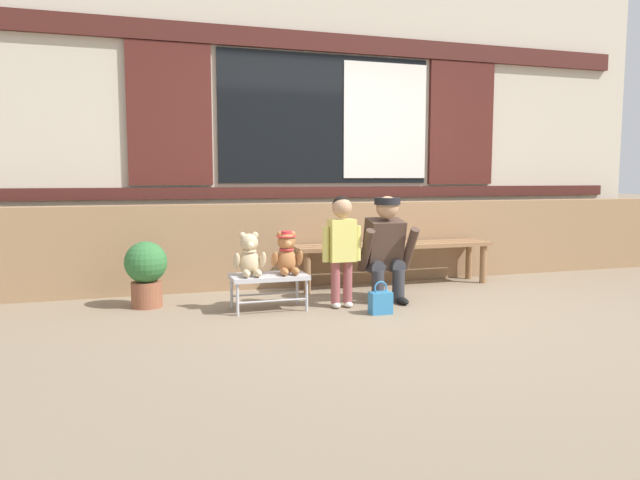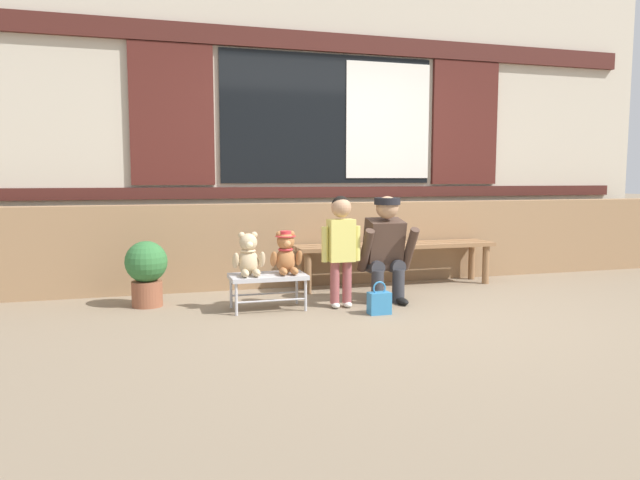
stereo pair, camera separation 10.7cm
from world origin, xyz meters
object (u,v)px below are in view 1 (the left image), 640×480
at_px(wooden_bench_long, 394,250).
at_px(small_display_bench, 269,279).
at_px(handbag_on_ground, 380,302).
at_px(adult_crouching, 386,248).
at_px(potted_plant, 146,270).
at_px(child_standing, 342,239).
at_px(teddy_bear_with_hat, 287,253).
at_px(teddy_bear_plain, 249,256).

bearing_deg(wooden_bench_long, small_display_bench, -154.90).
xyz_separation_m(wooden_bench_long, handbag_on_ground, (-0.63, -1.12, -0.28)).
xyz_separation_m(adult_crouching, potted_plant, (-2.06, 0.40, -0.16)).
xyz_separation_m(child_standing, adult_crouching, (0.46, 0.11, -0.11)).
distance_m(child_standing, handbag_on_ground, 0.64).
bearing_deg(wooden_bench_long, teddy_bear_with_hat, -152.35).
distance_m(teddy_bear_plain, potted_plant, 0.93).
height_order(wooden_bench_long, adult_crouching, adult_crouching).
relative_size(teddy_bear_plain, potted_plant, 0.64).
height_order(small_display_bench, potted_plant, potted_plant).
bearing_deg(adult_crouching, wooden_bench_long, 59.78).
distance_m(small_display_bench, potted_plant, 1.07).
height_order(small_display_bench, child_standing, child_standing).
bearing_deg(handbag_on_ground, adult_crouching, 61.57).
xyz_separation_m(child_standing, potted_plant, (-1.60, 0.51, -0.27)).
relative_size(child_standing, handbag_on_ground, 3.52).
bearing_deg(potted_plant, adult_crouching, -11.04).
distance_m(teddy_bear_with_hat, potted_plant, 1.22).
distance_m(teddy_bear_with_hat, child_standing, 0.48).
xyz_separation_m(teddy_bear_with_hat, potted_plant, (-1.14, 0.41, -0.15)).
bearing_deg(handbag_on_ground, potted_plant, 155.14).
distance_m(adult_crouching, handbag_on_ground, 0.63).
bearing_deg(small_display_bench, potted_plant, 156.95).
height_order(handbag_on_ground, potted_plant, potted_plant).
relative_size(adult_crouching, handbag_on_ground, 3.49).
xyz_separation_m(child_standing, handbag_on_ground, (0.22, -0.33, -0.50)).
bearing_deg(potted_plant, handbag_on_ground, -24.86).
bearing_deg(adult_crouching, handbag_on_ground, -118.43).
height_order(teddy_bear_with_hat, child_standing, child_standing).
bearing_deg(small_display_bench, teddy_bear_with_hat, 0.77).
xyz_separation_m(teddy_bear_with_hat, child_standing, (0.46, -0.10, 0.12)).
relative_size(teddy_bear_with_hat, potted_plant, 0.64).
bearing_deg(potted_plant, child_standing, -17.83).
bearing_deg(teddy_bear_plain, wooden_bench_long, 22.86).
bearing_deg(teddy_bear_with_hat, handbag_on_ground, -32.23).
distance_m(wooden_bench_long, child_standing, 1.18).
bearing_deg(wooden_bench_long, teddy_bear_plain, -157.14).
height_order(wooden_bench_long, teddy_bear_with_hat, teddy_bear_with_hat).
distance_m(wooden_bench_long, handbag_on_ground, 1.31).
height_order(teddy_bear_with_hat, handbag_on_ground, teddy_bear_with_hat).
relative_size(wooden_bench_long, teddy_bear_plain, 5.78).
distance_m(teddy_bear_plain, child_standing, 0.80).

